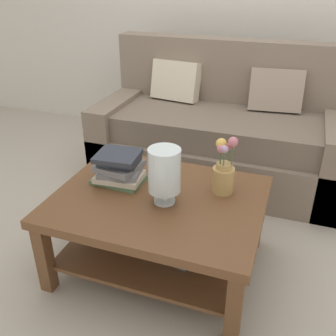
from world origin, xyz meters
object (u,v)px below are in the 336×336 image
(couch, at_px, (220,133))
(glass_hurricane_vase, at_px, (164,172))
(book_stack_main, at_px, (119,168))
(flower_pitcher, at_px, (224,172))
(coffee_table, at_px, (160,217))

(couch, xyz_separation_m, glass_hurricane_vase, (-0.02, -1.27, 0.28))
(book_stack_main, xyz_separation_m, glass_hurricane_vase, (0.31, -0.11, 0.09))
(glass_hurricane_vase, distance_m, flower_pitcher, 0.34)
(coffee_table, distance_m, book_stack_main, 0.36)
(glass_hurricane_vase, bearing_deg, couch, 89.14)
(coffee_table, bearing_deg, flower_pitcher, 29.46)
(couch, xyz_separation_m, book_stack_main, (-0.33, -1.16, 0.19))
(book_stack_main, xyz_separation_m, flower_pitcher, (0.57, 0.10, 0.03))
(book_stack_main, height_order, glass_hurricane_vase, glass_hurricane_vase)
(flower_pitcher, bearing_deg, couch, 102.90)
(couch, bearing_deg, glass_hurricane_vase, -90.86)
(coffee_table, bearing_deg, couch, 87.24)
(coffee_table, xyz_separation_m, book_stack_main, (-0.27, 0.08, 0.22))
(coffee_table, relative_size, flower_pitcher, 3.38)
(couch, relative_size, glass_hurricane_vase, 6.34)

